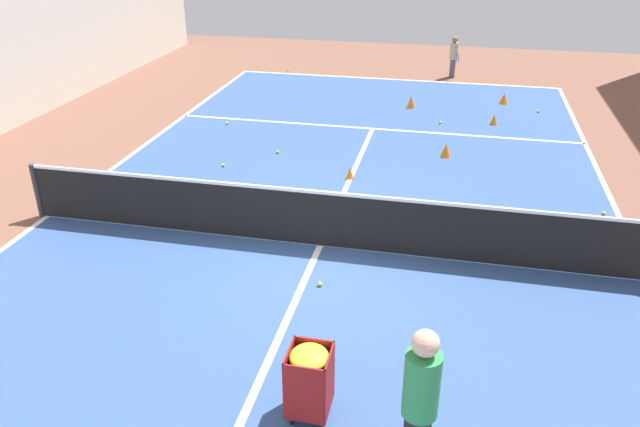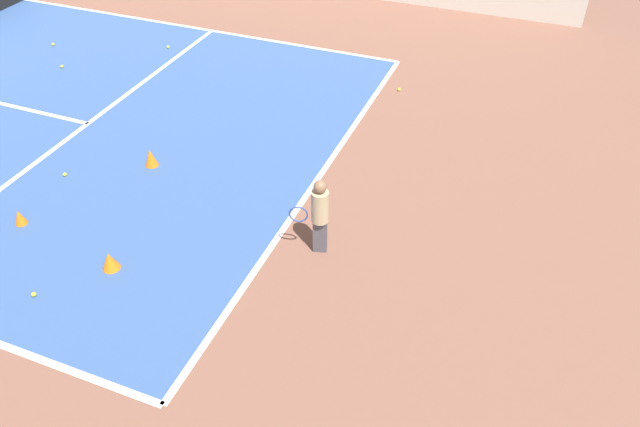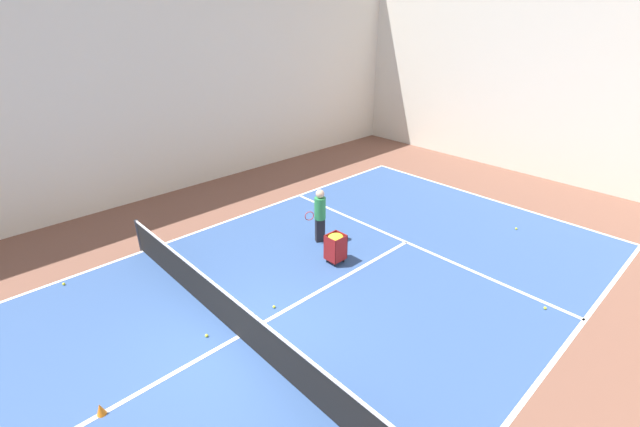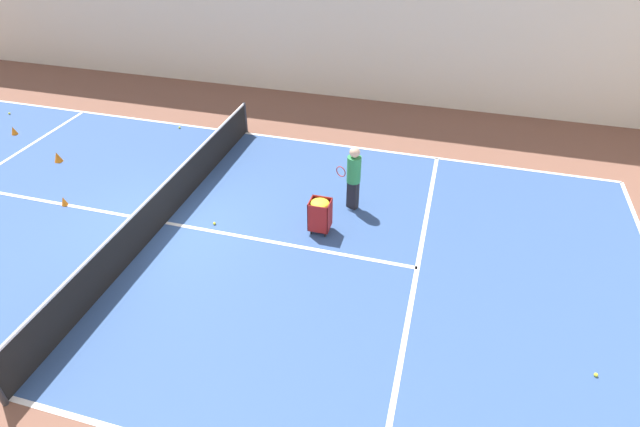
# 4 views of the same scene
# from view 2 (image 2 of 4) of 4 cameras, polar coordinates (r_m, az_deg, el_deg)

# --- Properties ---
(line_baseline_near) EXTENTS (9.91, 0.10, 0.00)m
(line_baseline_near) POSITION_cam_2_polar(r_m,az_deg,el_deg) (10.92, -0.09, 3.35)
(line_baseline_near) COLOR white
(line_baseline_near) RESTS_ON ground
(line_service_near) EXTENTS (9.91, 0.10, 0.00)m
(line_service_near) POSITION_cam_2_polar(r_m,az_deg,el_deg) (13.26, -20.46, 7.71)
(line_service_near) COLOR white
(line_service_near) RESTS_ON ground
(player_near_baseline) EXTENTS (0.34, 0.58, 1.28)m
(player_near_baseline) POSITION_cam_2_polar(r_m,az_deg,el_deg) (8.98, -0.07, 0.14)
(player_near_baseline) COLOR #4C4C56
(player_near_baseline) RESTS_ON ground
(training_cone_0) EXTENTS (0.19, 0.19, 0.26)m
(training_cone_0) POSITION_cam_2_polar(r_m,az_deg,el_deg) (10.92, -25.78, -0.30)
(training_cone_0) COLOR orange
(training_cone_0) RESTS_ON ground
(training_cone_2) EXTENTS (0.26, 0.26, 0.28)m
(training_cone_2) POSITION_cam_2_polar(r_m,az_deg,el_deg) (9.56, -18.67, -4.13)
(training_cone_2) COLOR orange
(training_cone_2) RESTS_ON ground
(training_cone_4) EXTENTS (0.23, 0.23, 0.33)m
(training_cone_4) POSITION_cam_2_polar(r_m,az_deg,el_deg) (11.54, -15.22, 4.96)
(training_cone_4) COLOR orange
(training_cone_4) RESTS_ON ground
(tennis_ball_0) EXTENTS (0.07, 0.07, 0.07)m
(tennis_ball_0) POSITION_cam_2_polar(r_m,az_deg,el_deg) (15.76, -22.52, 12.31)
(tennis_ball_0) COLOR yellow
(tennis_ball_0) RESTS_ON ground
(tennis_ball_2) EXTENTS (0.07, 0.07, 0.07)m
(tennis_ball_2) POSITION_cam_2_polar(r_m,az_deg,el_deg) (13.73, 7.25, 11.19)
(tennis_ball_2) COLOR yellow
(tennis_ball_2) RESTS_ON ground
(tennis_ball_3) EXTENTS (0.07, 0.07, 0.07)m
(tennis_ball_3) POSITION_cam_2_polar(r_m,az_deg,el_deg) (11.81, -22.31, 3.32)
(tennis_ball_3) COLOR yellow
(tennis_ball_3) RESTS_ON ground
(tennis_ball_4) EXTENTS (0.07, 0.07, 0.07)m
(tennis_ball_4) POSITION_cam_2_polar(r_m,az_deg,el_deg) (9.60, -24.70, -6.73)
(tennis_ball_4) COLOR yellow
(tennis_ball_4) RESTS_ON ground
(tennis_ball_7) EXTENTS (0.07, 0.07, 0.07)m
(tennis_ball_7) POSITION_cam_2_polar(r_m,az_deg,el_deg) (17.01, -23.21, 14.02)
(tennis_ball_7) COLOR yellow
(tennis_ball_7) RESTS_ON ground
(tennis_ball_8) EXTENTS (0.07, 0.07, 0.07)m
(tennis_ball_8) POSITION_cam_2_polar(r_m,az_deg,el_deg) (16.01, -13.72, 14.57)
(tennis_ball_8) COLOR yellow
(tennis_ball_8) RESTS_ON ground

